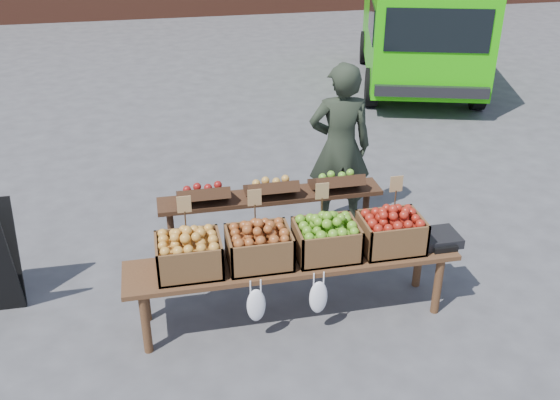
{
  "coord_description": "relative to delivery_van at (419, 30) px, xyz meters",
  "views": [
    {
      "loc": [
        -1.43,
        -3.96,
        3.31
      ],
      "look_at": [
        -0.45,
        0.66,
        0.85
      ],
      "focal_mm": 40.0,
      "sensor_mm": 36.0,
      "label": 1
    }
  ],
  "objects": [
    {
      "name": "ground",
      "position": [
        -3.2,
        -6.22,
        -0.95
      ],
      "size": [
        80.0,
        80.0,
        0.0
      ],
      "primitive_type": "plane",
      "color": "#4B4B4E"
    },
    {
      "name": "delivery_van",
      "position": [
        0.0,
        0.0,
        0.0
      ],
      "size": [
        3.09,
        4.61,
        1.9
      ],
      "primitive_type": null,
      "rotation": [
        0.0,
        0.0,
        -0.29
      ],
      "color": "#26C407",
      "rests_on": "ground"
    },
    {
      "name": "vendor",
      "position": [
        -2.82,
        -4.61,
        -0.07
      ],
      "size": [
        0.69,
        0.5,
        1.75
      ],
      "primitive_type": "imported",
      "rotation": [
        0.0,
        0.0,
        3.01
      ],
      "color": "#222A1E",
      "rests_on": "ground"
    },
    {
      "name": "back_table",
      "position": [
        -3.68,
        -5.34,
        -0.43
      ],
      "size": [
        2.1,
        0.44,
        1.04
      ],
      "primitive_type": null,
      "color": "#372113",
      "rests_on": "ground"
    },
    {
      "name": "display_bench",
      "position": [
        -3.65,
        -6.06,
        -0.66
      ],
      "size": [
        2.7,
        0.56,
        0.57
      ],
      "primitive_type": null,
      "color": "#4E301B",
      "rests_on": "ground"
    },
    {
      "name": "crate_golden_apples",
      "position": [
        -4.47,
        -6.06,
        -0.24
      ],
      "size": [
        0.5,
        0.4,
        0.28
      ],
      "primitive_type": null,
      "color": "gold",
      "rests_on": "display_bench"
    },
    {
      "name": "crate_russet_pears",
      "position": [
        -3.92,
        -6.06,
        -0.24
      ],
      "size": [
        0.5,
        0.4,
        0.28
      ],
      "primitive_type": null,
      "color": "brown",
      "rests_on": "display_bench"
    },
    {
      "name": "crate_red_apples",
      "position": [
        -3.37,
        -6.06,
        -0.24
      ],
      "size": [
        0.5,
        0.4,
        0.28
      ],
      "primitive_type": null,
      "color": "#3A7912",
      "rests_on": "display_bench"
    },
    {
      "name": "crate_green_apples",
      "position": [
        -2.82,
        -6.06,
        -0.24
      ],
      "size": [
        0.5,
        0.4,
        0.28
      ],
      "primitive_type": null,
      "color": "#800F01",
      "rests_on": "display_bench"
    },
    {
      "name": "weighing_scale",
      "position": [
        -2.4,
        -6.06,
        -0.34
      ],
      "size": [
        0.34,
        0.3,
        0.08
      ],
      "primitive_type": "cube",
      "color": "black",
      "rests_on": "display_bench"
    }
  ]
}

